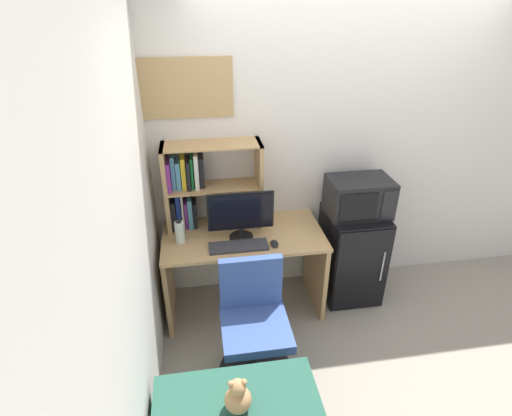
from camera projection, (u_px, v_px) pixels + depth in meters
The scene contains 13 objects.
wall_back at pixel (386, 147), 3.45m from camera, with size 6.40×0.04×2.60m, color silver.
wall_left at pixel (116, 293), 1.76m from camera, with size 0.04×4.40×2.60m, color silver.
desk at pixel (244, 257), 3.33m from camera, with size 1.30×0.66×0.75m.
hutch_bookshelf at pixel (198, 185), 3.19m from camera, with size 0.78×0.27×0.71m.
monitor at pixel (241, 214), 3.07m from camera, with size 0.52×0.19×0.40m.
keyboard at pixel (239, 246), 3.05m from camera, with size 0.45×0.16×0.02m, color #333338.
computer_mouse at pixel (275, 243), 3.08m from camera, with size 0.06×0.10×0.03m, color black.
water_bottle at pixel (180, 232), 3.08m from camera, with size 0.07×0.07×0.20m.
mini_fridge at pixel (351, 254), 3.56m from camera, with size 0.48×0.54×0.83m.
microwave at pixel (359, 197), 3.30m from camera, with size 0.51×0.36×0.32m.
desk_chair at pixel (254, 329), 2.81m from camera, with size 0.54×0.54×0.88m.
teddy_bear at pixel (238, 397), 2.10m from camera, with size 0.15×0.15×0.22m.
wall_corkboard at pixel (185, 88), 2.93m from camera, with size 0.71×0.02×0.44m, color tan.
Camera 1 is at (-1.22, -3.05, 2.47)m, focal length 27.91 mm.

